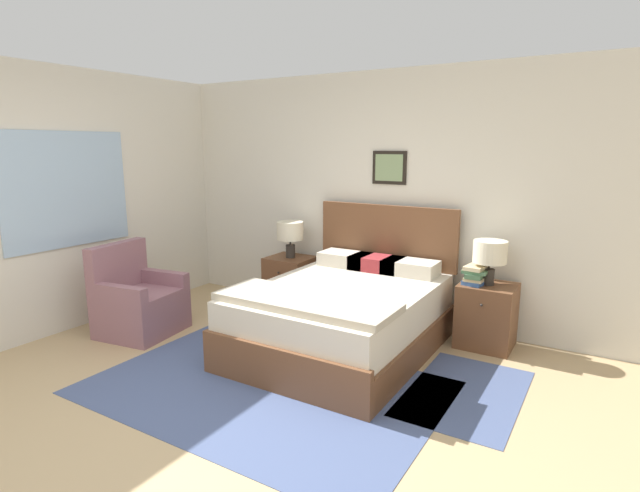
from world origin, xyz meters
TOP-DOWN VIEW (x-y plane):
  - ground_plane at (0.00, 0.00)m, footprint 16.00×16.00m
  - wall_back at (0.00, 2.79)m, footprint 7.08×0.09m
  - wall_left at (-2.37, 1.36)m, footprint 0.08×5.16m
  - area_rug_main at (0.13, 0.75)m, footprint 2.64×1.79m
  - area_rug_bedside at (1.49, 1.48)m, footprint 0.80×1.26m
  - bed at (0.29, 1.75)m, footprint 1.51×1.98m
  - armchair at (-1.66, 1.05)m, footprint 0.75×0.79m
  - nightstand_near_window at (-0.81, 2.49)m, footprint 0.49×0.47m
  - nightstand_by_door at (1.39, 2.49)m, footprint 0.49×0.47m
  - table_lamp_near_window at (-0.80, 2.48)m, footprint 0.30×0.30m
  - table_lamp_by_door at (1.39, 2.48)m, footprint 0.30×0.30m
  - book_thick_bottom at (1.28, 2.45)m, footprint 0.21×0.26m
  - book_hardcover_middle at (1.28, 2.45)m, footprint 0.18×0.24m
  - book_novel_upper at (1.28, 2.45)m, footprint 0.15×0.27m
  - book_slim_near_top at (1.28, 2.45)m, footprint 0.22×0.23m
  - book_paperback_top at (1.28, 2.45)m, footprint 0.19×0.27m

SIDE VIEW (x-z plane):
  - ground_plane at x=0.00m, z-range 0.00..0.00m
  - area_rug_main at x=0.13m, z-range 0.00..0.01m
  - area_rug_bedside at x=1.49m, z-range 0.00..0.01m
  - nightstand_near_window at x=-0.81m, z-range 0.00..0.59m
  - nightstand_by_door at x=1.39m, z-range 0.00..0.59m
  - armchair at x=-1.66m, z-range -0.14..0.75m
  - bed at x=0.29m, z-range -0.28..0.95m
  - book_thick_bottom at x=1.28m, z-range 0.59..0.63m
  - book_hardcover_middle at x=1.28m, z-range 0.63..0.66m
  - book_novel_upper at x=1.28m, z-range 0.66..0.71m
  - book_slim_near_top at x=1.28m, z-range 0.71..0.74m
  - book_paperback_top at x=1.28m, z-range 0.74..0.77m
  - table_lamp_near_window at x=-0.80m, z-range 0.68..1.09m
  - table_lamp_by_door at x=1.39m, z-range 0.68..1.09m
  - wall_back at x=0.00m, z-range 0.00..2.60m
  - wall_left at x=-2.37m, z-range 0.00..2.60m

